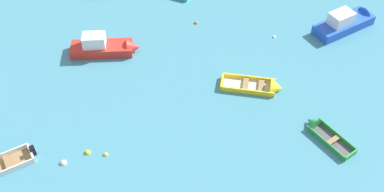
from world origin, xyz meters
The scene contains 9 objects.
rowboat_yellow_cluster_inner centered at (5.57, 25.82, 0.19)m, with size 4.82×2.57×1.43m.
rowboat_green_outer_left centered at (8.56, 21.43, 0.18)m, with size 3.03×3.94×1.11m.
motor_launch_blue_foreground_center centered at (13.95, 32.78, 0.61)m, with size 6.29×4.34×2.19m.
motor_launch_red_back_row_right centered at (-6.52, 30.98, 0.57)m, with size 5.57×1.80×2.08m.
mooring_buoy_outer_edge centered at (-6.09, 20.52, 0.00)m, with size 0.32×0.32×0.32m, color yellow.
mooring_buoy_near_foreground centered at (-8.80, 20.04, 0.00)m, with size 0.43×0.43×0.43m, color silver.
mooring_buoy_midfield centered at (7.44, 31.86, 0.00)m, with size 0.29×0.29×0.29m, color silver.
mooring_buoy_far_field centered at (1.02, 34.28, 0.00)m, with size 0.35×0.35×0.35m, color orange.
mooring_buoy_between_boats_right centered at (-7.29, 20.77, 0.00)m, with size 0.41×0.41×0.41m, color yellow.
Camera 1 is at (-1.78, 1.36, 25.07)m, focal length 43.96 mm.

